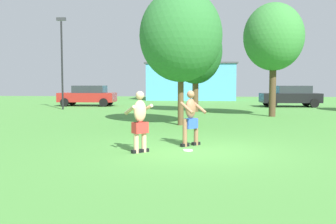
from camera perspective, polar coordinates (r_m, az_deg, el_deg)
name	(u,v)px	position (r m, az deg, el deg)	size (l,w,h in m)	color
ground_plane	(196,151)	(10.70, 4.10, -5.62)	(80.00, 80.00, 0.00)	#4C8E3D
player_near	(140,120)	(10.33, -4.09, -1.21)	(0.78, 0.80, 1.62)	black
player_in_blue	(191,117)	(11.41, 3.30, -0.73)	(0.79, 0.73, 1.61)	black
frisbee	(188,150)	(10.70, 2.87, -5.55)	(0.27, 0.27, 0.03)	white
car_black_near_post	(291,96)	(30.82, 17.32, 2.24)	(4.41, 2.25, 1.58)	black
car_red_mid_lot	(88,95)	(31.20, -11.48, 2.38)	(4.31, 2.04, 1.58)	maroon
lamp_post	(62,54)	(27.60, -15.08, 8.09)	(0.60, 0.24, 6.13)	black
outbuilding_behind_lot	(191,81)	(42.11, 3.40, 4.44)	(9.30, 6.21, 3.83)	#4C9ED1
tree_left_field	(274,37)	(22.01, 15.00, 10.37)	(3.18, 3.18, 6.04)	#4C3823
tree_right_field	(181,36)	(17.03, 1.86, 10.93)	(3.51, 3.51, 5.77)	brown
tree_behind_players	(196,51)	(24.76, 4.01, 8.74)	(3.30, 3.30, 5.80)	brown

